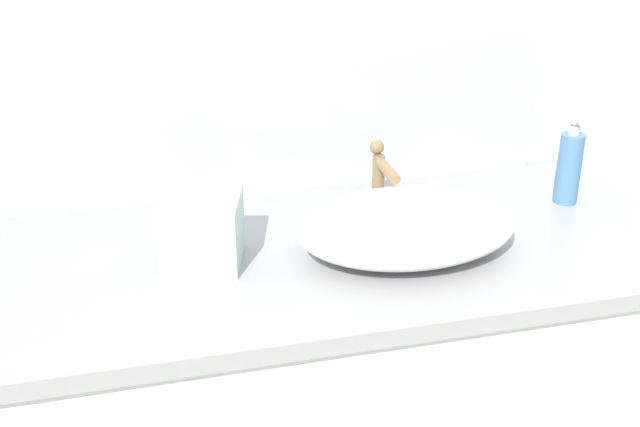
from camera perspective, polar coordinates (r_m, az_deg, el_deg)
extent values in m
cube|color=gray|center=(1.46, -6.00, -3.72)|extent=(1.73, 0.57, 0.03)
ellipsoid|color=white|center=(1.45, 6.07, -0.88)|extent=(0.39, 0.27, 0.10)
cylinder|color=olive|center=(1.59, 4.06, 2.01)|extent=(0.02, 0.02, 0.12)
cylinder|color=olive|center=(1.53, 4.68, 3.05)|extent=(0.02, 0.10, 0.02)
sphere|color=olive|center=(1.58, 3.98, 4.63)|extent=(0.03, 0.03, 0.03)
cylinder|color=teal|center=(1.71, 16.93, 3.00)|extent=(0.05, 0.05, 0.14)
cylinder|color=silver|center=(1.68, 17.27, 5.56)|extent=(0.02, 0.02, 0.02)
sphere|color=silver|center=(1.67, 17.37, 6.30)|extent=(0.03, 0.03, 0.03)
cylinder|color=silver|center=(1.66, 17.56, 6.18)|extent=(0.01, 0.02, 0.01)
cube|color=#AECDC0|center=(1.42, -8.19, -1.19)|extent=(0.16, 0.16, 0.12)
cone|color=white|center=(1.39, -8.38, 1.69)|extent=(0.07, 0.07, 0.04)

